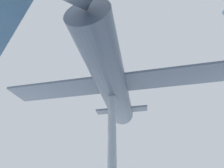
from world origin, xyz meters
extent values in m
cylinder|color=#999EA3|center=(0.00, 0.00, 3.57)|extent=(0.52, 0.52, 7.14)
cylinder|color=#4C5666|center=(0.00, 0.00, 8.23)|extent=(5.62, 11.48, 2.18)
cube|color=#4C5666|center=(0.00, 0.00, 8.23)|extent=(15.95, 7.02, 0.18)
cube|color=#4C5666|center=(-1.56, -4.75, 8.39)|extent=(5.21, 2.56, 0.18)
cube|color=#4C5666|center=(-1.56, -4.75, 9.42)|extent=(0.51, 1.10, 1.95)
cone|color=#4C5666|center=(1.93, 5.86, 8.23)|extent=(2.07, 1.50, 1.85)
camera|label=1|loc=(1.13, 9.05, 1.93)|focal=24.00mm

